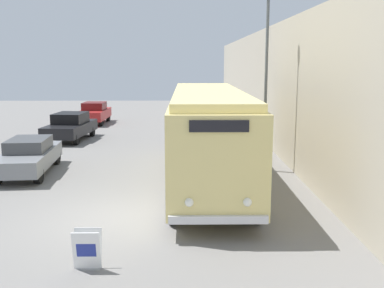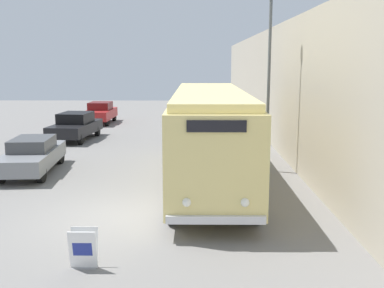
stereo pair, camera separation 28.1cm
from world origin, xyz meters
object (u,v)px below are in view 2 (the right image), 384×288
Objects in this scene: sign_board at (84,249)px; parked_car_far at (100,113)px; parked_car_near at (32,155)px; parked_car_mid at (75,126)px; streetlamp at (269,57)px; vintage_bus at (209,131)px.

parked_car_far reaches higher than sign_board.
parked_car_mid is (-0.35, 7.80, 0.07)m from parked_car_near.
streetlamp reaches higher than parked_car_near.
vintage_bus reaches higher than parked_car_mid.
parked_car_near is (-7.01, 1.41, -1.18)m from vintage_bus.
streetlamp is 1.73× the size of parked_car_far.
parked_car_far is (-0.40, 14.81, 0.07)m from parked_car_near.
parked_car_near reaches higher than sign_board.
parked_car_far is (-4.53, 23.27, 0.37)m from sign_board.
parked_car_mid reaches higher than sign_board.
sign_board is at bearing -112.24° from vintage_bus.
parked_car_mid reaches higher than parked_car_far.
vintage_bus is 2.56× the size of parked_car_mid.
parked_car_mid is 7.01m from parked_car_far.
vintage_bus is 3.97m from streetlamp.
vintage_bus is at bearing -46.12° from parked_car_mid.
vintage_bus reaches higher than sign_board.
sign_board is at bearing -78.19° from parked_car_far.
sign_board is (-2.88, -7.05, -1.48)m from vintage_bus.
parked_car_mid is (-9.74, 7.45, -3.76)m from streetlamp.
parked_car_far is (-7.42, 16.22, -1.11)m from vintage_bus.
vintage_bus is at bearing -143.37° from streetlamp.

